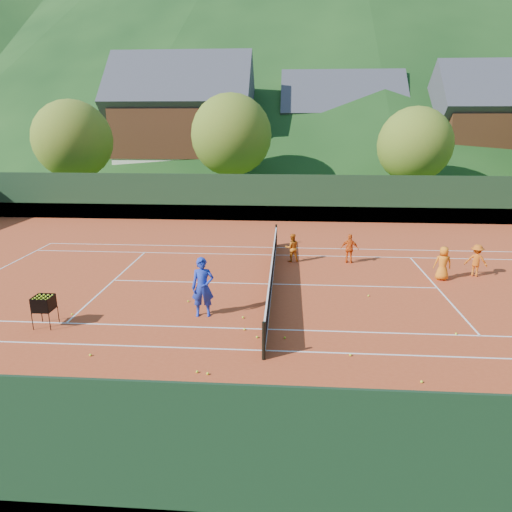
# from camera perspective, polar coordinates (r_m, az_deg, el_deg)

# --- Properties ---
(ground) EXTENTS (400.00, 400.00, 0.00)m
(ground) POSITION_cam_1_polar(r_m,az_deg,el_deg) (18.07, 1.98, -3.58)
(ground) COLOR #2E5019
(ground) RESTS_ON ground
(clay_court) EXTENTS (40.00, 24.00, 0.02)m
(clay_court) POSITION_cam_1_polar(r_m,az_deg,el_deg) (18.06, 1.98, -3.55)
(clay_court) COLOR #AD3D1C
(clay_court) RESTS_ON ground
(coach) EXTENTS (0.78, 0.57, 1.99)m
(coach) POSITION_cam_1_polar(r_m,az_deg,el_deg) (14.94, -6.67, -3.90)
(coach) COLOR #1B33B5
(coach) RESTS_ON clay_court
(student_a) EXTENTS (0.73, 0.63, 1.31)m
(student_a) POSITION_cam_1_polar(r_m,az_deg,el_deg) (20.83, 4.51, 1.04)
(student_a) COLOR orange
(student_a) RESTS_ON clay_court
(student_b) EXTENTS (0.84, 0.49, 1.34)m
(student_b) POSITION_cam_1_polar(r_m,az_deg,el_deg) (20.99, 11.63, 0.91)
(student_b) COLOR orange
(student_b) RESTS_ON clay_court
(student_c) EXTENTS (0.70, 0.48, 1.39)m
(student_c) POSITION_cam_1_polar(r_m,az_deg,el_deg) (19.81, 22.32, -0.85)
(student_c) COLOR orange
(student_c) RESTS_ON clay_court
(student_d) EXTENTS (0.99, 0.77, 1.34)m
(student_d) POSITION_cam_1_polar(r_m,az_deg,el_deg) (20.87, 25.82, -0.50)
(student_d) COLOR #D75F13
(student_d) RESTS_ON clay_court
(tennis_ball_0) EXTENTS (0.07, 0.07, 0.07)m
(tennis_ball_0) POSITION_cam_1_polar(r_m,az_deg,el_deg) (13.53, -19.99, -11.55)
(tennis_ball_0) COLOR #CCEF27
(tennis_ball_0) RESTS_ON clay_court
(tennis_ball_1) EXTENTS (0.07, 0.07, 0.07)m
(tennis_ball_1) POSITION_cam_1_polar(r_m,az_deg,el_deg) (13.70, 0.13, -10.10)
(tennis_ball_1) COLOR #CCEF27
(tennis_ball_1) RESTS_ON clay_court
(tennis_ball_2) EXTENTS (0.07, 0.07, 0.07)m
(tennis_ball_2) POSITION_cam_1_polar(r_m,az_deg,el_deg) (15.00, -1.64, -7.68)
(tennis_ball_2) COLOR #CCEF27
(tennis_ball_2) RESTS_ON clay_court
(tennis_ball_4) EXTENTS (0.07, 0.07, 0.07)m
(tennis_ball_4) POSITION_cam_1_polar(r_m,az_deg,el_deg) (16.41, -22.00, -6.76)
(tennis_ball_4) COLOR #CCEF27
(tennis_ball_4) RESTS_ON clay_court
(tennis_ball_5) EXTENTS (0.07, 0.07, 0.07)m
(tennis_ball_5) POSITION_cam_1_polar(r_m,az_deg,el_deg) (10.84, -21.84, -19.25)
(tennis_ball_5) COLOR #CCEF27
(tennis_ball_5) RESTS_ON clay_court
(tennis_ball_6) EXTENTS (0.07, 0.07, 0.07)m
(tennis_ball_6) POSITION_cam_1_polar(r_m,az_deg,el_deg) (12.28, 19.99, -14.55)
(tennis_ball_6) COLOR #CCEF27
(tennis_ball_6) RESTS_ON clay_court
(tennis_ball_7) EXTENTS (0.07, 0.07, 0.07)m
(tennis_ball_7) POSITION_cam_1_polar(r_m,az_deg,el_deg) (15.15, 23.73, -8.89)
(tennis_ball_7) COLOR #CCEF27
(tennis_ball_7) RESTS_ON clay_court
(tennis_ball_8) EXTENTS (0.07, 0.07, 0.07)m
(tennis_ball_8) POSITION_cam_1_polar(r_m,az_deg,el_deg) (12.08, -7.38, -14.15)
(tennis_ball_8) COLOR #CCEF27
(tennis_ball_8) RESTS_ON clay_court
(tennis_ball_9) EXTENTS (0.07, 0.07, 0.07)m
(tennis_ball_9) POSITION_cam_1_polar(r_m,az_deg,el_deg) (13.01, 11.71, -12.02)
(tennis_ball_9) COLOR #CCEF27
(tennis_ball_9) RESTS_ON clay_court
(tennis_ball_10) EXTENTS (0.07, 0.07, 0.07)m
(tennis_ball_10) POSITION_cam_1_polar(r_m,az_deg,el_deg) (16.46, -8.48, -5.61)
(tennis_ball_10) COLOR #CCEF27
(tennis_ball_10) RESTS_ON clay_court
(tennis_ball_11) EXTENTS (0.07, 0.07, 0.07)m
(tennis_ball_11) POSITION_cam_1_polar(r_m,az_deg,el_deg) (12.14, -24.51, -15.49)
(tennis_ball_11) COLOR #CCEF27
(tennis_ball_11) RESTS_ON clay_court
(tennis_ball_12) EXTENTS (0.07, 0.07, 0.07)m
(tennis_ball_12) POSITION_cam_1_polar(r_m,az_deg,el_deg) (12.54, -26.33, -14.67)
(tennis_ball_12) COLOR #CCEF27
(tennis_ball_12) RESTS_ON clay_court
(tennis_ball_13) EXTENTS (0.07, 0.07, 0.07)m
(tennis_ball_13) POSITION_cam_1_polar(r_m,az_deg,el_deg) (11.32, -8.46, -16.48)
(tennis_ball_13) COLOR #CCEF27
(tennis_ball_13) RESTS_ON clay_court
(tennis_ball_14) EXTENTS (0.07, 0.07, 0.07)m
(tennis_ball_14) POSITION_cam_1_polar(r_m,az_deg,el_deg) (17.28, 13.88, -4.83)
(tennis_ball_14) COLOR #CCEF27
(tennis_ball_14) RESTS_ON clay_court
(tennis_ball_15) EXTENTS (0.07, 0.07, 0.07)m
(tennis_ball_15) POSITION_cam_1_polar(r_m,az_deg,el_deg) (14.19, -1.44, -9.14)
(tennis_ball_15) COLOR #CCEF27
(tennis_ball_15) RESTS_ON clay_court
(tennis_ball_16) EXTENTS (0.07, 0.07, 0.07)m
(tennis_ball_16) POSITION_cam_1_polar(r_m,az_deg,el_deg) (13.69, 3.61, -10.16)
(tennis_ball_16) COLOR #CCEF27
(tennis_ball_16) RESTS_ON clay_court
(tennis_ball_17) EXTENTS (0.07, 0.07, 0.07)m
(tennis_ball_17) POSITION_cam_1_polar(r_m,az_deg,el_deg) (11.98, -6.06, -14.40)
(tennis_ball_17) COLOR #CCEF27
(tennis_ball_17) RESTS_ON clay_court
(court_lines) EXTENTS (23.83, 11.03, 0.00)m
(court_lines) POSITION_cam_1_polar(r_m,az_deg,el_deg) (18.06, 1.98, -3.52)
(court_lines) COLOR silver
(court_lines) RESTS_ON clay_court
(tennis_net) EXTENTS (0.10, 12.07, 1.10)m
(tennis_net) POSITION_cam_1_polar(r_m,az_deg,el_deg) (17.90, 2.00, -2.02)
(tennis_net) COLOR black
(tennis_net) RESTS_ON clay_court
(perimeter_fence) EXTENTS (40.40, 24.24, 3.00)m
(perimeter_fence) POSITION_cam_1_polar(r_m,az_deg,el_deg) (17.68, 2.02, 0.28)
(perimeter_fence) COLOR black
(perimeter_fence) RESTS_ON clay_court
(ball_hopper) EXTENTS (0.57, 0.57, 1.00)m
(ball_hopper) POSITION_cam_1_polar(r_m,az_deg,el_deg) (15.62, -25.01, -5.46)
(ball_hopper) COLOR black
(ball_hopper) RESTS_ON clay_court
(chalet_left) EXTENTS (13.80, 9.93, 12.92)m
(chalet_left) POSITION_cam_1_polar(r_m,az_deg,el_deg) (48.15, -9.00, 15.56)
(chalet_left) COLOR beige
(chalet_left) RESTS_ON ground
(chalet_mid) EXTENTS (12.65, 8.82, 11.45)m
(chalet_mid) POSITION_cam_1_polar(r_m,az_deg,el_deg) (51.28, 10.45, 14.80)
(chalet_mid) COLOR beige
(chalet_mid) RESTS_ON ground
(chalet_right) EXTENTS (11.50, 8.82, 11.91)m
(chalet_right) POSITION_cam_1_polar(r_m,az_deg,el_deg) (50.84, 27.31, 13.60)
(chalet_right) COLOR beige
(chalet_right) RESTS_ON ground
(tree_a) EXTENTS (6.00, 6.00, 7.88)m
(tree_a) POSITION_cam_1_polar(r_m,az_deg,el_deg) (38.72, -21.94, 13.32)
(tree_a) COLOR #3E2919
(tree_a) RESTS_ON ground
(tree_b) EXTENTS (6.40, 6.40, 8.40)m
(tree_b) POSITION_cam_1_polar(r_m,az_deg,el_deg) (37.27, -3.13, 14.86)
(tree_b) COLOR #42281A
(tree_b) RESTS_ON ground
(tree_c) EXTENTS (5.60, 5.60, 7.35)m
(tree_c) POSITION_cam_1_polar(r_m,az_deg,el_deg) (37.23, 19.20, 13.00)
(tree_c) COLOR #402719
(tree_c) RESTS_ON ground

